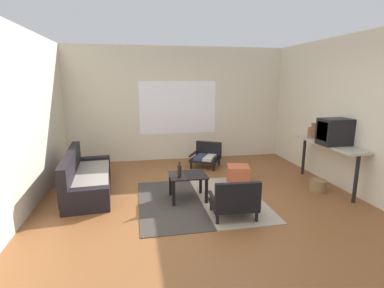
{
  "coord_description": "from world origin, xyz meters",
  "views": [
    {
      "loc": [
        -1.02,
        -4.12,
        1.94
      ],
      "look_at": [
        -0.09,
        0.71,
        0.87
      ],
      "focal_mm": 27.78,
      "sensor_mm": 36.0,
      "label": 1
    }
  ],
  "objects_px": {
    "clay_vase": "(314,132)",
    "coffee_table": "(188,180)",
    "console_shelf": "(328,148)",
    "armchair_by_window": "(206,155)",
    "ottoman_orange": "(238,175)",
    "glass_bottle": "(180,171)",
    "couch": "(85,179)",
    "armchair_striped_foreground": "(235,201)",
    "crt_television": "(336,132)",
    "wicker_basket": "(318,185)"
  },
  "relations": [
    {
      "from": "glass_bottle",
      "to": "wicker_basket",
      "type": "height_order",
      "value": "glass_bottle"
    },
    {
      "from": "armchair_by_window",
      "to": "armchair_striped_foreground",
      "type": "bearing_deg",
      "value": -94.86
    },
    {
      "from": "console_shelf",
      "to": "armchair_by_window",
      "type": "bearing_deg",
      "value": 137.46
    },
    {
      "from": "couch",
      "to": "ottoman_orange",
      "type": "height_order",
      "value": "couch"
    },
    {
      "from": "wicker_basket",
      "to": "clay_vase",
      "type": "bearing_deg",
      "value": 68.49
    },
    {
      "from": "armchair_striped_foreground",
      "to": "ottoman_orange",
      "type": "height_order",
      "value": "armchair_striped_foreground"
    },
    {
      "from": "couch",
      "to": "armchair_striped_foreground",
      "type": "distance_m",
      "value": 2.71
    },
    {
      "from": "armchair_striped_foreground",
      "to": "crt_television",
      "type": "height_order",
      "value": "crt_television"
    },
    {
      "from": "armchair_striped_foreground",
      "to": "wicker_basket",
      "type": "distance_m",
      "value": 1.97
    },
    {
      "from": "ottoman_orange",
      "to": "glass_bottle",
      "type": "relative_size",
      "value": 1.61
    },
    {
      "from": "wicker_basket",
      "to": "ottoman_orange",
      "type": "bearing_deg",
      "value": 153.27
    },
    {
      "from": "console_shelf",
      "to": "crt_television",
      "type": "xyz_separation_m",
      "value": [
        -0.0,
        -0.16,
        0.32
      ]
    },
    {
      "from": "armchair_by_window",
      "to": "armchair_striped_foreground",
      "type": "relative_size",
      "value": 1.21
    },
    {
      "from": "console_shelf",
      "to": "clay_vase",
      "type": "xyz_separation_m",
      "value": [
        0.0,
        0.48,
        0.21
      ]
    },
    {
      "from": "wicker_basket",
      "to": "couch",
      "type": "bearing_deg",
      "value": 169.11
    },
    {
      "from": "armchair_by_window",
      "to": "glass_bottle",
      "type": "height_order",
      "value": "glass_bottle"
    },
    {
      "from": "ottoman_orange",
      "to": "wicker_basket",
      "type": "bearing_deg",
      "value": -26.73
    },
    {
      "from": "armchair_striped_foreground",
      "to": "ottoman_orange",
      "type": "relative_size",
      "value": 1.66
    },
    {
      "from": "couch",
      "to": "crt_television",
      "type": "xyz_separation_m",
      "value": [
        4.3,
        -0.77,
        0.84
      ]
    },
    {
      "from": "armchair_striped_foreground",
      "to": "wicker_basket",
      "type": "xyz_separation_m",
      "value": [
        1.81,
        0.75,
        -0.17
      ]
    },
    {
      "from": "armchair_by_window",
      "to": "crt_television",
      "type": "distance_m",
      "value": 2.74
    },
    {
      "from": "wicker_basket",
      "to": "glass_bottle",
      "type": "bearing_deg",
      "value": -179.12
    },
    {
      "from": "coffee_table",
      "to": "console_shelf",
      "type": "xyz_separation_m",
      "value": [
        2.6,
        0.12,
        0.39
      ]
    },
    {
      "from": "armchair_by_window",
      "to": "ottoman_orange",
      "type": "relative_size",
      "value": 2.01
    },
    {
      "from": "coffee_table",
      "to": "glass_bottle",
      "type": "bearing_deg",
      "value": -148.59
    },
    {
      "from": "couch",
      "to": "wicker_basket",
      "type": "distance_m",
      "value": 4.12
    },
    {
      "from": "couch",
      "to": "armchair_by_window",
      "type": "xyz_separation_m",
      "value": [
        2.46,
        1.09,
        0.03
      ]
    },
    {
      "from": "clay_vase",
      "to": "coffee_table",
      "type": "bearing_deg",
      "value": -166.88
    },
    {
      "from": "clay_vase",
      "to": "armchair_by_window",
      "type": "bearing_deg",
      "value": 146.72
    },
    {
      "from": "wicker_basket",
      "to": "crt_television",
      "type": "bearing_deg",
      "value": 2.69
    },
    {
      "from": "couch",
      "to": "glass_bottle",
      "type": "height_order",
      "value": "couch"
    },
    {
      "from": "crt_television",
      "to": "wicker_basket",
      "type": "height_order",
      "value": "crt_television"
    },
    {
      "from": "glass_bottle",
      "to": "crt_television",
      "type": "bearing_deg",
      "value": 1.05
    },
    {
      "from": "ottoman_orange",
      "to": "clay_vase",
      "type": "xyz_separation_m",
      "value": [
        1.52,
        0.02,
        0.77
      ]
    },
    {
      "from": "armchair_by_window",
      "to": "console_shelf",
      "type": "distance_m",
      "value": 2.55
    },
    {
      "from": "crt_television",
      "to": "glass_bottle",
      "type": "xyz_separation_m",
      "value": [
        -2.74,
        -0.05,
        -0.53
      ]
    },
    {
      "from": "couch",
      "to": "clay_vase",
      "type": "bearing_deg",
      "value": -1.61
    },
    {
      "from": "armchair_striped_foreground",
      "to": "clay_vase",
      "type": "relative_size",
      "value": 2.32
    },
    {
      "from": "armchair_by_window",
      "to": "wicker_basket",
      "type": "bearing_deg",
      "value": -49.68
    },
    {
      "from": "armchair_striped_foreground",
      "to": "clay_vase",
      "type": "xyz_separation_m",
      "value": [
        2.07,
        1.41,
        0.67
      ]
    },
    {
      "from": "console_shelf",
      "to": "glass_bottle",
      "type": "bearing_deg",
      "value": -175.54
    },
    {
      "from": "clay_vase",
      "to": "wicker_basket",
      "type": "relative_size",
      "value": 0.99
    },
    {
      "from": "ottoman_orange",
      "to": "coffee_table",
      "type": "bearing_deg",
      "value": -151.45
    },
    {
      "from": "armchair_striped_foreground",
      "to": "clay_vase",
      "type": "distance_m",
      "value": 2.59
    },
    {
      "from": "clay_vase",
      "to": "console_shelf",
      "type": "bearing_deg",
      "value": -90.0
    },
    {
      "from": "crt_television",
      "to": "console_shelf",
      "type": "bearing_deg",
      "value": 88.89
    },
    {
      "from": "coffee_table",
      "to": "clay_vase",
      "type": "relative_size",
      "value": 2.09
    },
    {
      "from": "console_shelf",
      "to": "glass_bottle",
      "type": "height_order",
      "value": "console_shelf"
    },
    {
      "from": "glass_bottle",
      "to": "couch",
      "type": "bearing_deg",
      "value": 152.41
    },
    {
      "from": "console_shelf",
      "to": "clay_vase",
      "type": "distance_m",
      "value": 0.52
    }
  ]
}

